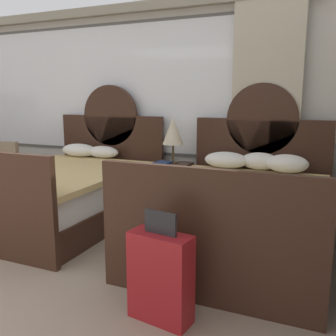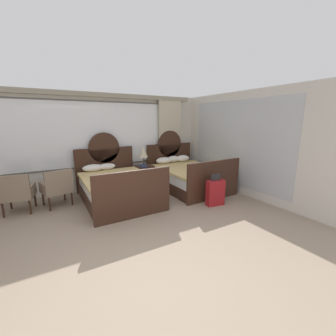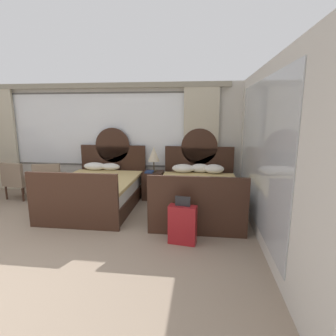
{
  "view_description": "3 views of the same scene",
  "coord_description": "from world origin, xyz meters",
  "px_view_note": "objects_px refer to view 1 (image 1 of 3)",
  "views": [
    {
      "loc": [
        3.25,
        -0.49,
        1.46
      ],
      "look_at": [
        1.83,
        2.81,
        0.78
      ],
      "focal_mm": 39.53,
      "sensor_mm": 36.0,
      "label": 1
    },
    {
      "loc": [
        -1.05,
        -2.08,
        1.97
      ],
      "look_at": [
        1.46,
        2.28,
        0.85
      ],
      "focal_mm": 23.21,
      "sensor_mm": 36.0,
      "label": 2
    },
    {
      "loc": [
        2.57,
        -2.27,
        1.96
      ],
      "look_at": [
        1.97,
        2.57,
        0.97
      ],
      "focal_mm": 28.59,
      "sensor_mm": 36.0,
      "label": 3
    }
  ],
  "objects_px": {
    "book_on_nightstand": "(162,163)",
    "bed_near_window": "(65,191)",
    "nightstand_between_beds": "(170,188)",
    "table_lamp_on_nightstand": "(173,132)",
    "armchair_by_window_left": "(6,169)",
    "suitcase_on_floor": "(161,277)",
    "bed_near_mirror": "(241,211)"
  },
  "relations": [
    {
      "from": "bed_near_window",
      "to": "suitcase_on_floor",
      "type": "distance_m",
      "value": 2.38
    },
    {
      "from": "bed_near_window",
      "to": "table_lamp_on_nightstand",
      "type": "height_order",
      "value": "bed_near_window"
    },
    {
      "from": "bed_near_window",
      "to": "book_on_nightstand",
      "type": "bearing_deg",
      "value": 32.92
    },
    {
      "from": "bed_near_window",
      "to": "suitcase_on_floor",
      "type": "xyz_separation_m",
      "value": [
        1.91,
        -1.43,
        -0.05
      ]
    },
    {
      "from": "nightstand_between_beds",
      "to": "book_on_nightstand",
      "type": "height_order",
      "value": "book_on_nightstand"
    },
    {
      "from": "table_lamp_on_nightstand",
      "to": "suitcase_on_floor",
      "type": "bearing_deg",
      "value": -69.46
    },
    {
      "from": "bed_near_window",
      "to": "table_lamp_on_nightstand",
      "type": "xyz_separation_m",
      "value": [
        1.07,
        0.8,
        0.68
      ]
    },
    {
      "from": "suitcase_on_floor",
      "to": "armchair_by_window_left",
      "type": "bearing_deg",
      "value": 151.05
    },
    {
      "from": "bed_near_window",
      "to": "nightstand_between_beds",
      "type": "bearing_deg",
      "value": 34.77
    },
    {
      "from": "bed_near_mirror",
      "to": "armchair_by_window_left",
      "type": "distance_m",
      "value": 3.42
    },
    {
      "from": "bed_near_mirror",
      "to": "suitcase_on_floor",
      "type": "relative_size",
      "value": 2.98
    },
    {
      "from": "table_lamp_on_nightstand",
      "to": "bed_near_window",
      "type": "bearing_deg",
      "value": -143.44
    },
    {
      "from": "nightstand_between_beds",
      "to": "book_on_nightstand",
      "type": "distance_m",
      "value": 0.36
    },
    {
      "from": "armchair_by_window_left",
      "to": "nightstand_between_beds",
      "type": "bearing_deg",
      "value": 9.63
    },
    {
      "from": "book_on_nightstand",
      "to": "armchair_by_window_left",
      "type": "relative_size",
      "value": 0.3
    },
    {
      "from": "bed_near_window",
      "to": "bed_near_mirror",
      "type": "distance_m",
      "value": 2.12
    },
    {
      "from": "table_lamp_on_nightstand",
      "to": "nightstand_between_beds",
      "type": "bearing_deg",
      "value": -101.08
    },
    {
      "from": "bed_near_window",
      "to": "nightstand_between_beds",
      "type": "xyz_separation_m",
      "value": [
        1.06,
        0.74,
        -0.04
      ]
    },
    {
      "from": "book_on_nightstand",
      "to": "suitcase_on_floor",
      "type": "xyz_separation_m",
      "value": [
        0.91,
        -2.07,
        -0.35
      ]
    },
    {
      "from": "suitcase_on_floor",
      "to": "nightstand_between_beds",
      "type": "bearing_deg",
      "value": 111.32
    },
    {
      "from": "bed_near_mirror",
      "to": "book_on_nightstand",
      "type": "relative_size",
      "value": 8.65
    },
    {
      "from": "bed_near_mirror",
      "to": "table_lamp_on_nightstand",
      "type": "xyz_separation_m",
      "value": [
        -1.05,
        0.78,
        0.68
      ]
    },
    {
      "from": "book_on_nightstand",
      "to": "bed_near_window",
      "type": "bearing_deg",
      "value": -147.08
    },
    {
      "from": "suitcase_on_floor",
      "to": "book_on_nightstand",
      "type": "bearing_deg",
      "value": 113.75
    },
    {
      "from": "armchair_by_window_left",
      "to": "suitcase_on_floor",
      "type": "xyz_separation_m",
      "value": [
        3.2,
        -1.77,
        -0.16
      ]
    },
    {
      "from": "table_lamp_on_nightstand",
      "to": "armchair_by_window_left",
      "type": "bearing_deg",
      "value": -169.04
    },
    {
      "from": "nightstand_between_beds",
      "to": "table_lamp_on_nightstand",
      "type": "height_order",
      "value": "table_lamp_on_nightstand"
    },
    {
      "from": "nightstand_between_beds",
      "to": "suitcase_on_floor",
      "type": "distance_m",
      "value": 2.33
    },
    {
      "from": "armchair_by_window_left",
      "to": "suitcase_on_floor",
      "type": "bearing_deg",
      "value": -28.95
    },
    {
      "from": "table_lamp_on_nightstand",
      "to": "armchair_by_window_left",
      "type": "distance_m",
      "value": 2.47
    },
    {
      "from": "nightstand_between_beds",
      "to": "suitcase_on_floor",
      "type": "relative_size",
      "value": 0.85
    },
    {
      "from": "table_lamp_on_nightstand",
      "to": "book_on_nightstand",
      "type": "xyz_separation_m",
      "value": [
        -0.08,
        -0.15,
        -0.38
      ]
    }
  ]
}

